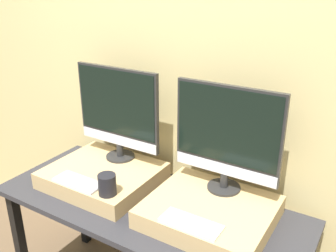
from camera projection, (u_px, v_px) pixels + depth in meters
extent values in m
cube|color=#DBC684|center=(187.00, 75.00, 1.97)|extent=(8.00, 0.04, 2.60)
cube|color=#2D2D33|center=(148.00, 206.00, 1.89)|extent=(1.59, 0.64, 0.03)
cube|color=black|center=(20.00, 242.00, 2.18)|extent=(0.05, 0.05, 0.69)
cube|color=black|center=(83.00, 200.00, 2.59)|extent=(0.05, 0.05, 0.69)
cube|color=tan|center=(103.00, 175.00, 2.06)|extent=(0.57, 0.50, 0.09)
cylinder|color=#282828|center=(120.00, 156.00, 2.16)|extent=(0.16, 0.16, 0.01)
cylinder|color=#282828|center=(120.00, 150.00, 2.14)|extent=(0.04, 0.04, 0.07)
cube|color=#282828|center=(118.00, 107.00, 2.05)|extent=(0.52, 0.02, 0.44)
cube|color=black|center=(116.00, 103.00, 2.02)|extent=(0.50, 0.00, 0.36)
cube|color=silver|center=(118.00, 140.00, 2.11)|extent=(0.52, 0.00, 0.06)
cube|color=silver|center=(78.00, 182.00, 1.89)|extent=(0.27, 0.11, 0.01)
cube|color=#B2B2B7|center=(78.00, 181.00, 1.89)|extent=(0.25, 0.09, 0.00)
cylinder|color=black|center=(107.00, 185.00, 1.78)|extent=(0.09, 0.09, 0.10)
cube|color=tan|center=(210.00, 212.00, 1.74)|extent=(0.57, 0.50, 0.09)
cylinder|color=#282828|center=(224.00, 187.00, 1.85)|extent=(0.16, 0.16, 0.01)
cylinder|color=#282828|center=(224.00, 180.00, 1.83)|extent=(0.04, 0.04, 0.07)
cube|color=#282828|center=(227.00, 131.00, 1.73)|extent=(0.52, 0.02, 0.44)
cube|color=black|center=(227.00, 126.00, 1.71)|extent=(0.50, 0.00, 0.36)
cube|color=silver|center=(224.00, 169.00, 1.79)|extent=(0.52, 0.00, 0.06)
cube|color=silver|center=(191.00, 224.00, 1.58)|extent=(0.27, 0.11, 0.01)
cube|color=#B2B2B7|center=(191.00, 222.00, 1.57)|extent=(0.25, 0.09, 0.00)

